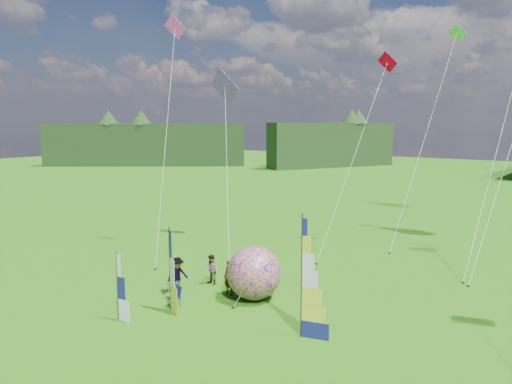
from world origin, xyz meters
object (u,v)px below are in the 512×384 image
Objects in this scene: kite_whale at (508,96)px; spectator_d at (243,271)px; bol_inflatable at (254,273)px; camp_chair at (174,296)px; feather_banner_main at (301,278)px; side_banner_far at (118,287)px; side_banner_left at (170,271)px; spectator_b at (212,270)px; spectator_a at (229,278)px; spectator_c at (177,275)px.

spectator_d is at bearing -115.39° from kite_whale.
camp_chair is (-2.35, -3.03, -0.82)m from bol_inflatable.
feather_banner_main is 19.34m from kite_whale.
side_banner_far is 1.56× the size of spectator_d.
spectator_b is at bearing 126.77° from side_banner_left.
spectator_b is (-1.78, 0.66, -0.07)m from spectator_a.
side_banner_left reaches higher than camp_chair.
side_banner_left reaches higher than side_banner_far.
spectator_d reaches higher than spectator_a.
feather_banner_main is 7.95m from side_banner_far.
side_banner_far is at bearing 94.57° from spectator_d.
bol_inflatable reaches higher than spectator_b.
spectator_c reaches higher than spectator_a.
spectator_d is at bearing 87.78° from spectator_a.
spectator_a is 0.09× the size of kite_whale.
spectator_b is 20.49m from kite_whale.
feather_banner_main is 7.90m from spectator_c.
spectator_d is at bearing 92.94° from camp_chair.
side_banner_left is 1.97× the size of spectator_d.
camp_chair is 0.05× the size of kite_whale.
spectator_c is at bearing -92.71° from spectator_b.
side_banner_left is 22.55m from kite_whale.
spectator_d is (-5.41, 3.08, -1.46)m from feather_banner_main.
bol_inflatable is at bearing 136.04° from feather_banner_main.
kite_whale is at bearing -17.78° from spectator_c.
spectator_a is (-1.34, -0.26, -0.44)m from bol_inflatable.
spectator_d is (0.03, 1.07, 0.08)m from spectator_a.
feather_banner_main is at bearing -78.81° from spectator_c.
bol_inflatable is at bearing 167.82° from spectator_d.
kite_whale is (9.81, 18.59, 8.18)m from side_banner_left.
side_banner_left reaches higher than spectator_b.
spectator_b is 0.87× the size of spectator_c.
spectator_a is at bearing -8.96° from spectator_b.
spectator_d is (-1.31, 0.81, -0.36)m from bol_inflatable.
spectator_a is 1.09× the size of spectator_b.
feather_banner_main is 3.04× the size of spectator_b.
side_banner_far is 24.89m from kite_whale.
camp_chair is at bearing -65.91° from spectator_b.
spectator_c is 0.09× the size of kite_whale.
side_banner_far is 1.63× the size of spectator_c.
bol_inflatable reaches higher than spectator_a.
side_banner_far is at bearing -108.13° from spectator_a.
kite_whale is (3.58, 17.41, 7.64)m from feather_banner_main.
bol_inflatable is 0.13× the size of kite_whale.
spectator_b is (-3.13, 0.40, -0.51)m from bol_inflatable.
camp_chair is at bearing -112.17° from kite_whale.
side_banner_left is at bearing 63.39° from side_banner_far.
side_banner_left is 1.45m from camp_chair.
spectator_d reaches higher than spectator_b.
spectator_b is 2.04m from spectator_c.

